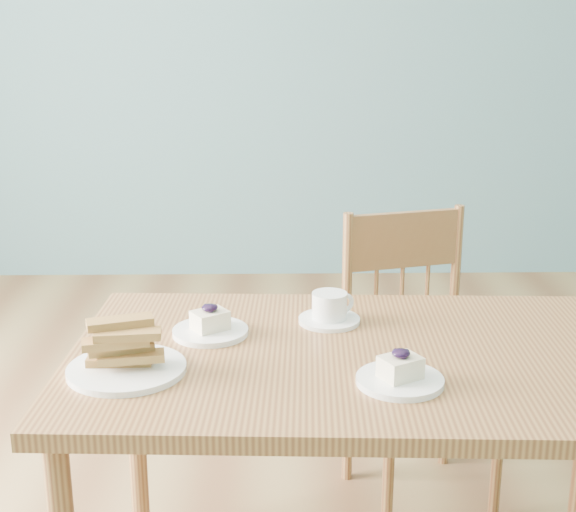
{
  "coord_description": "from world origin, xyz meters",
  "views": [
    {
      "loc": [
        -0.02,
        -1.65,
        1.32
      ],
      "look_at": [
        0.01,
        -0.09,
        0.86
      ],
      "focal_mm": 50.0,
      "sensor_mm": 36.0,
      "label": 1
    }
  ],
  "objects": [
    {
      "name": "cheesecake_plate_far",
      "position": [
        -0.16,
        -0.04,
        0.68
      ],
      "size": [
        0.16,
        0.16,
        0.07
      ],
      "rotation": [
        0.0,
        0.0,
        0.59
      ],
      "color": "white",
      "rests_on": "dining_table"
    },
    {
      "name": "cheesecake_plate_near",
      "position": [
        0.21,
        -0.29,
        0.68
      ],
      "size": [
        0.16,
        0.16,
        0.07
      ],
      "rotation": [
        0.0,
        0.0,
        0.51
      ],
      "color": "white",
      "rests_on": "dining_table"
    },
    {
      "name": "dining_table",
      "position": [
        0.18,
        -0.14,
        0.6
      ],
      "size": [
        1.27,
        0.76,
        0.67
      ],
      "rotation": [
        0.0,
        0.0,
        -0.04
      ],
      "color": "#9E6F3C",
      "rests_on": "ground"
    },
    {
      "name": "coffee_cup",
      "position": [
        0.1,
        0.03,
        0.7
      ],
      "size": [
        0.14,
        0.14,
        0.07
      ],
      "rotation": [
        0.0,
        0.0,
        0.43
      ],
      "color": "white",
      "rests_on": "dining_table"
    },
    {
      "name": "dining_chair",
      "position": [
        0.38,
        0.4,
        0.42
      ],
      "size": [
        0.45,
        0.44,
        0.82
      ],
      "rotation": [
        0.0,
        0.0,
        0.26
      ],
      "color": "#9E6F3C",
      "rests_on": "ground"
    },
    {
      "name": "room",
      "position": [
        0.0,
        0.0,
        1.35
      ],
      "size": [
        5.01,
        5.01,
        2.71
      ],
      "color": "#9A7847",
      "rests_on": "ground"
    },
    {
      "name": "biscotti_plate",
      "position": [
        -0.31,
        -0.23,
        0.7
      ],
      "size": [
        0.23,
        0.23,
        0.11
      ],
      "rotation": [
        0.0,
        0.0,
        0.1
      ],
      "color": "white",
      "rests_on": "dining_table"
    }
  ]
}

